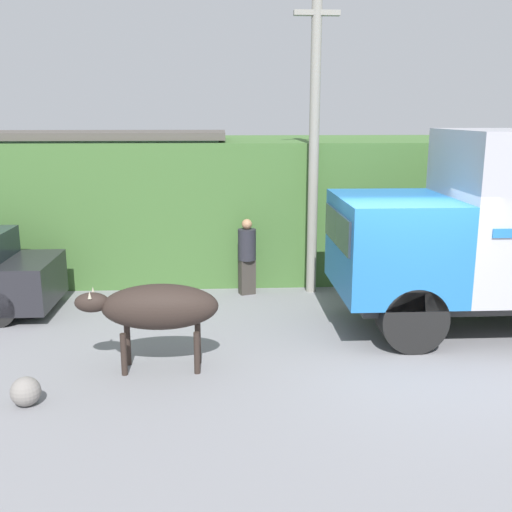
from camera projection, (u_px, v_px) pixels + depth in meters
name	position (u px, v px, depth m)	size (l,w,h in m)	color
ground_plane	(409.00, 357.00, 9.39)	(60.00, 60.00, 0.00)	gray
hillside_embankment	(336.00, 200.00, 15.33)	(32.00, 5.09, 3.12)	#426B33
building_backdrop	(85.00, 203.00, 14.01)	(6.58, 2.70, 3.33)	#8CC69E
brown_cow	(157.00, 308.00, 8.72)	(2.08, 0.67, 1.31)	#2D231E
pedestrian_on_hill	(247.00, 254.00, 12.50)	(0.48, 0.48, 1.61)	#38332D
utility_pole	(314.00, 134.00, 12.12)	(0.90, 0.21, 6.39)	gray
roadside_rock	(26.00, 391.00, 7.78)	(0.39, 0.39, 0.39)	gray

